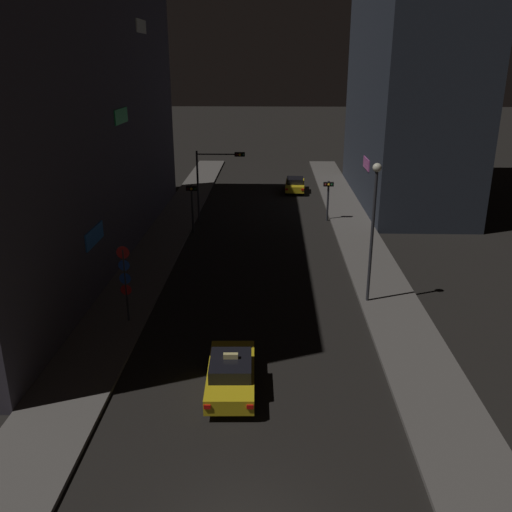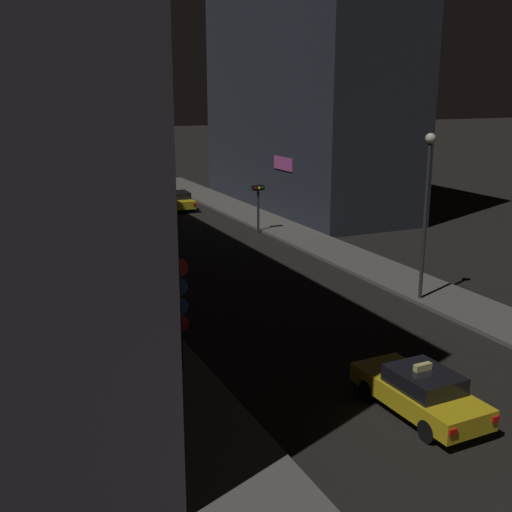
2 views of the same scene
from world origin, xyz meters
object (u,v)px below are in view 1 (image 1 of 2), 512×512
object	(u,v)px
far_car	(295,184)
taxi	(231,373)
traffic_light_overhead	(215,171)
traffic_light_left_kerb	(192,199)
street_lamp_near_block	(374,215)
sign_pole_left	(125,278)
traffic_light_right_kerb	(328,192)

from	to	relation	value
far_car	taxi	bearing A→B (deg)	-96.21
traffic_light_overhead	traffic_light_left_kerb	world-z (taller)	traffic_light_overhead
far_car	traffic_light_overhead	distance (m)	12.96
taxi	traffic_light_left_kerb	size ratio (longest dim) A/B	1.24
traffic_light_left_kerb	street_lamp_near_block	bearing A→B (deg)	-48.18
taxi	sign_pole_left	world-z (taller)	sign_pole_left
traffic_light_left_kerb	traffic_light_right_kerb	bearing A→B (deg)	19.19
street_lamp_near_block	traffic_light_right_kerb	bearing A→B (deg)	92.36
traffic_light_overhead	taxi	bearing A→B (deg)	-82.90
taxi	far_car	xyz separation A→B (m)	(3.76, 34.56, -0.00)
taxi	traffic_light_left_kerb	xyz separation A→B (m)	(-4.37, 20.61, 1.88)
taxi	traffic_light_overhead	bearing A→B (deg)	97.10
traffic_light_right_kerb	traffic_light_overhead	bearing A→B (deg)	-178.56
far_car	street_lamp_near_block	size ratio (longest dim) A/B	0.62
traffic_light_overhead	far_car	bearing A→B (deg)	57.46
traffic_light_overhead	traffic_light_left_kerb	xyz separation A→B (m)	(-1.38, -3.38, -1.39)
traffic_light_left_kerb	traffic_light_right_kerb	distance (m)	10.96
traffic_light_left_kerb	traffic_light_right_kerb	size ratio (longest dim) A/B	1.12
street_lamp_near_block	sign_pole_left	bearing A→B (deg)	-167.16
taxi	traffic_light_right_kerb	xyz separation A→B (m)	(5.98, 24.21, 1.62)
far_car	traffic_light_overhead	size ratio (longest dim) A/B	0.81
traffic_light_left_kerb	street_lamp_near_block	xyz separation A→B (m)	(11.00, -12.30, 2.23)
far_car	traffic_light_right_kerb	distance (m)	10.71
traffic_light_right_kerb	sign_pole_left	distance (m)	21.87
traffic_light_right_kerb	street_lamp_near_block	bearing A→B (deg)	-87.64
far_car	traffic_light_right_kerb	xyz separation A→B (m)	(2.22, -10.35, 1.62)
traffic_light_right_kerb	sign_pole_left	world-z (taller)	sign_pole_left
taxi	sign_pole_left	xyz separation A→B (m)	(-5.44, 5.56, 1.67)
traffic_light_right_kerb	street_lamp_near_block	xyz separation A→B (m)	(0.66, -15.90, 2.49)
taxi	street_lamp_near_block	bearing A→B (deg)	51.42
far_car	traffic_light_right_kerb	bearing A→B (deg)	-77.90
taxi	far_car	size ratio (longest dim) A/B	0.99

